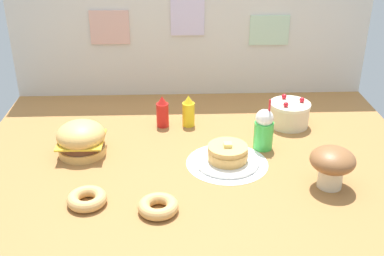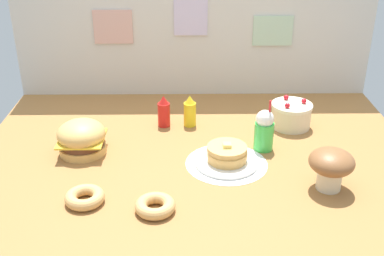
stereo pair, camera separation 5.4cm
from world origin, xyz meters
name	(u,v)px [view 1 (the left image)]	position (x,y,z in m)	size (l,w,h in m)	color
ground_plane	(197,164)	(0.00, 0.00, -0.01)	(2.21, 1.78, 0.02)	#9E6B38
back_wall	(191,30)	(0.00, 0.89, 0.42)	(2.21, 0.04, 0.83)	beige
doily_mat	(227,163)	(0.14, -0.02, 0.00)	(0.40, 0.40, 0.00)	white
burger	(81,139)	(-0.57, 0.10, 0.08)	(0.24, 0.24, 0.17)	#DBA859
pancake_stack	(228,156)	(0.14, -0.02, 0.04)	(0.31, 0.31, 0.11)	white
layer_cake	(289,114)	(0.53, 0.39, 0.07)	(0.23, 0.23, 0.16)	beige
ketchup_bottle	(162,112)	(-0.17, 0.41, 0.08)	(0.07, 0.07, 0.18)	red
mustard_bottle	(188,112)	(-0.03, 0.41, 0.08)	(0.07, 0.07, 0.18)	yellow
cream_soda_cup	(264,129)	(0.34, 0.13, 0.11)	(0.10, 0.10, 0.27)	green
donut_pink_glaze	(87,199)	(-0.48, -0.33, 0.03)	(0.17, 0.17, 0.05)	tan
donut_chocolate	(158,206)	(-0.18, -0.40, 0.03)	(0.17, 0.17, 0.05)	tan
mushroom_stool	(332,164)	(0.58, -0.24, 0.12)	(0.20, 0.20, 0.19)	beige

